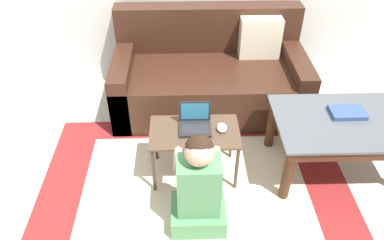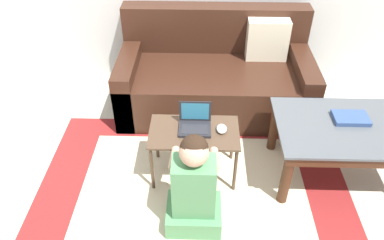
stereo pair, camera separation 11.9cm
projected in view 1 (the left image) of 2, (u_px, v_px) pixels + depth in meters
name	position (u px, v px, depth m)	size (l,w,h in m)	color
ground_plane	(191.00, 194.00, 2.68)	(16.00, 16.00, 0.00)	beige
area_rug	(195.00, 195.00, 2.66)	(2.25, 1.72, 0.01)	maroon
couch	(210.00, 76.00, 3.39)	(1.67, 0.88, 0.83)	#381E14
coffee_table	(345.00, 128.00, 2.64)	(1.00, 0.66, 0.47)	#4C5156
laptop_desk	(194.00, 137.00, 2.62)	(0.63, 0.37, 0.41)	#4C3828
laptop	(195.00, 124.00, 2.59)	(0.22, 0.17, 0.18)	#232328
computer_mouse	(222.00, 128.00, 2.59)	(0.07, 0.10, 0.04)	silver
person_seated	(199.00, 188.00, 2.29)	(0.35, 0.40, 0.73)	#518E5B
book_on_table	(347.00, 112.00, 2.64)	(0.24, 0.16, 0.03)	#334C7F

